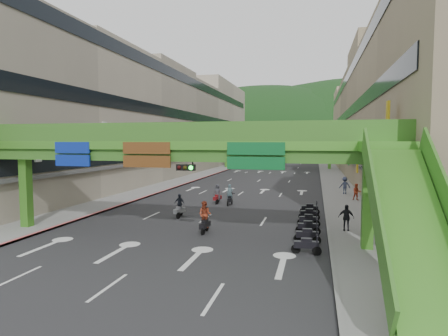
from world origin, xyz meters
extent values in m
plane|color=black|center=(0.00, 0.00, 0.00)|extent=(320.00, 320.00, 0.00)
cube|color=#28282B|center=(0.00, 50.00, 0.01)|extent=(18.00, 140.00, 0.02)
cube|color=gray|center=(-11.00, 50.00, 0.07)|extent=(4.00, 140.00, 0.15)
cube|color=gray|center=(11.00, 50.00, 0.07)|extent=(4.00, 140.00, 0.15)
cube|color=#CC5959|center=(-9.10, 50.00, 0.09)|extent=(0.20, 140.00, 0.18)
cube|color=gray|center=(9.10, 50.00, 0.09)|extent=(0.20, 140.00, 0.18)
cube|color=#9E937F|center=(-19.00, 50.00, 9.50)|extent=(12.00, 95.00, 19.00)
cube|color=black|center=(-12.95, 50.00, 4.20)|extent=(0.08, 90.25, 1.40)
cube|color=black|center=(-12.95, 50.00, 10.20)|extent=(0.08, 90.25, 1.40)
cube|color=black|center=(-12.95, 50.00, 16.20)|extent=(0.08, 90.25, 1.40)
cube|color=gray|center=(19.00, 50.00, 9.50)|extent=(12.00, 95.00, 19.00)
cube|color=black|center=(12.95, 50.00, 4.20)|extent=(0.08, 90.25, 1.40)
cube|color=black|center=(12.95, 50.00, 10.20)|extent=(0.08, 90.25, 1.40)
cube|color=black|center=(12.95, 50.00, 16.20)|extent=(0.08, 90.25, 1.40)
cube|color=#4C9E2D|center=(0.00, 6.00, 5.75)|extent=(28.00, 2.20, 0.50)
cube|color=#387223|center=(0.00, 6.00, 5.15)|extent=(28.00, 1.76, 0.70)
cube|color=#4C9E2D|center=(-11.00, 6.00, 2.40)|extent=(0.60, 0.60, 4.80)
cube|color=#4C9E2D|center=(11.00, 6.00, 2.40)|extent=(0.60, 0.60, 4.80)
cube|color=#387223|center=(0.00, 4.96, 6.55)|extent=(28.00, 0.12, 1.10)
cube|color=#387223|center=(0.00, 7.04, 6.55)|extent=(28.00, 0.12, 1.10)
cube|color=#4C9E2D|center=(11.50, -1.30, 3.05)|extent=(2.20, 7.74, 5.20)
cube|color=navy|center=(-6.50, 4.92, 5.15)|extent=(2.40, 0.12, 1.50)
cube|color=#593314|center=(-1.50, 4.92, 5.15)|extent=(3.00, 0.12, 1.50)
cube|color=#0C5926|center=(5.00, 4.92, 5.15)|extent=(3.20, 0.12, 1.50)
cube|color=black|center=(1.00, 4.77, 4.50)|extent=(1.10, 0.28, 0.35)
cube|color=#4C9E2D|center=(0.00, 65.00, 5.75)|extent=(28.00, 2.20, 0.50)
cube|color=#387223|center=(0.00, 65.00, 5.15)|extent=(28.00, 1.76, 0.70)
cube|color=#4C9E2D|center=(-11.00, 65.00, 2.40)|extent=(0.60, 0.60, 4.80)
cube|color=#4C9E2D|center=(11.00, 65.00, 2.40)|extent=(0.60, 0.60, 4.80)
cube|color=#387223|center=(0.00, 63.96, 6.55)|extent=(28.00, 0.12, 1.10)
cube|color=#387223|center=(0.00, 66.04, 6.55)|extent=(28.00, 0.12, 1.10)
ellipsoid|color=#1C4419|center=(-15.00, 160.00, 0.00)|extent=(168.00, 140.00, 112.00)
ellipsoid|color=#1C4419|center=(25.00, 180.00, 0.00)|extent=(208.00, 176.00, 128.00)
cylinder|color=black|center=(0.00, 30.00, 6.20)|extent=(26.00, 0.03, 0.03)
cone|color=red|center=(-12.50, 30.00, 5.95)|extent=(0.36, 0.36, 0.40)
cone|color=gold|center=(-10.23, 30.00, 5.95)|extent=(0.36, 0.36, 0.40)
cone|color=#193FB2|center=(-7.95, 30.00, 5.95)|extent=(0.36, 0.36, 0.40)
cone|color=silver|center=(-5.68, 30.00, 5.95)|extent=(0.36, 0.36, 0.40)
cone|color=#198C33|center=(-3.41, 30.00, 5.95)|extent=(0.36, 0.36, 0.40)
cone|color=orange|center=(-1.14, 30.00, 5.95)|extent=(0.36, 0.36, 0.40)
cone|color=red|center=(1.14, 30.00, 5.95)|extent=(0.36, 0.36, 0.40)
cone|color=gold|center=(3.41, 30.00, 5.95)|extent=(0.36, 0.36, 0.40)
cone|color=#193FB2|center=(5.68, 30.00, 5.95)|extent=(0.36, 0.36, 0.40)
cone|color=silver|center=(7.95, 30.00, 5.95)|extent=(0.36, 0.36, 0.40)
cone|color=#198C33|center=(10.23, 30.00, 5.95)|extent=(0.36, 0.36, 0.40)
cone|color=orange|center=(12.50, 30.00, 5.95)|extent=(0.36, 0.36, 0.40)
cube|color=black|center=(0.50, 18.24, 0.55)|extent=(0.53, 1.34, 0.35)
cube|color=black|center=(0.50, 18.24, 0.80)|extent=(0.37, 0.59, 0.18)
cube|color=black|center=(0.58, 18.79, 1.05)|extent=(0.55, 0.14, 0.06)
cylinder|color=black|center=(0.58, 18.79, 0.25)|extent=(0.17, 0.51, 0.50)
cylinder|color=black|center=(0.42, 17.70, 0.25)|extent=(0.17, 0.51, 0.50)
imported|color=#465D65|center=(0.50, 18.24, 1.16)|extent=(0.64, 0.47, 1.63)
cube|color=black|center=(1.26, 7.64, 0.55)|extent=(0.43, 1.32, 0.35)
cube|color=black|center=(1.26, 7.64, 0.80)|extent=(0.33, 0.57, 0.18)
cube|color=black|center=(1.22, 8.19, 1.05)|extent=(0.55, 0.09, 0.06)
cylinder|color=black|center=(1.22, 8.19, 0.25)|extent=(0.13, 0.51, 0.50)
cylinder|color=black|center=(1.29, 7.10, 0.25)|extent=(0.13, 0.51, 0.50)
imported|color=maroon|center=(1.26, 7.64, 1.23)|extent=(0.89, 0.71, 1.75)
cube|color=#92949B|center=(-2.11, 11.93, 0.55)|extent=(0.59, 1.34, 0.35)
cube|color=#92949B|center=(-2.11, 11.93, 0.80)|extent=(0.40, 0.60, 0.18)
cube|color=#92949B|center=(-2.22, 12.47, 1.05)|extent=(0.55, 0.16, 0.06)
cylinder|color=black|center=(-2.22, 12.47, 0.25)|extent=(0.19, 0.51, 0.50)
cylinder|color=black|center=(-2.01, 11.39, 0.25)|extent=(0.19, 0.51, 0.50)
imported|color=#242936|center=(-2.11, 11.93, 1.10)|extent=(0.94, 0.53, 1.51)
cube|color=maroon|center=(-0.87, 18.92, 0.55)|extent=(0.57, 1.34, 0.35)
cube|color=maroon|center=(-0.87, 18.92, 0.80)|extent=(0.39, 0.59, 0.18)
cube|color=maroon|center=(-0.97, 19.46, 1.05)|extent=(0.55, 0.15, 0.06)
cylinder|color=black|center=(-0.97, 19.46, 0.25)|extent=(0.18, 0.51, 0.50)
cylinder|color=black|center=(-0.78, 18.38, 0.25)|extent=(0.18, 0.51, 0.50)
imported|color=#393A40|center=(-0.87, 18.92, 1.10)|extent=(0.81, 0.60, 1.51)
cube|color=black|center=(7.80, 4.50, 0.55)|extent=(1.33, 0.51, 0.35)
cube|color=black|center=(7.80, 4.50, 0.80)|extent=(0.58, 0.36, 0.18)
cube|color=black|center=(8.35, 4.43, 1.05)|extent=(0.13, 0.55, 0.06)
cylinder|color=black|center=(8.35, 4.43, 0.25)|extent=(0.51, 0.16, 0.50)
cylinder|color=black|center=(7.25, 4.57, 0.25)|extent=(0.51, 0.16, 0.50)
cube|color=black|center=(7.80, 6.70, 0.55)|extent=(1.33, 0.51, 0.35)
cube|color=black|center=(7.80, 6.70, 0.80)|extent=(0.58, 0.36, 0.18)
cube|color=black|center=(8.35, 6.63, 1.05)|extent=(0.13, 0.55, 0.06)
cylinder|color=black|center=(8.35, 6.63, 0.25)|extent=(0.51, 0.16, 0.50)
cylinder|color=black|center=(7.25, 6.77, 0.25)|extent=(0.51, 0.16, 0.50)
cube|color=black|center=(7.80, 8.90, 0.55)|extent=(1.33, 0.51, 0.35)
cube|color=black|center=(7.80, 8.90, 0.80)|extent=(0.58, 0.36, 0.18)
cube|color=black|center=(8.35, 8.83, 1.05)|extent=(0.13, 0.55, 0.06)
cylinder|color=black|center=(8.35, 8.83, 0.25)|extent=(0.51, 0.16, 0.50)
cylinder|color=black|center=(7.25, 8.97, 0.25)|extent=(0.51, 0.16, 0.50)
cube|color=black|center=(7.80, 11.10, 0.55)|extent=(1.33, 0.51, 0.35)
cube|color=black|center=(7.80, 11.10, 0.80)|extent=(0.58, 0.36, 0.18)
cube|color=black|center=(8.35, 11.03, 1.05)|extent=(0.13, 0.55, 0.06)
cylinder|color=black|center=(8.35, 11.03, 0.25)|extent=(0.51, 0.16, 0.50)
cylinder|color=black|center=(7.25, 11.17, 0.25)|extent=(0.51, 0.16, 0.50)
cube|color=black|center=(7.80, 13.30, 0.55)|extent=(1.33, 0.51, 0.35)
cube|color=black|center=(7.80, 13.30, 0.80)|extent=(0.58, 0.36, 0.18)
cube|color=black|center=(8.35, 13.23, 1.05)|extent=(0.13, 0.55, 0.06)
cylinder|color=black|center=(8.35, 13.23, 0.25)|extent=(0.51, 0.16, 0.50)
cylinder|color=black|center=(7.25, 13.37, 0.25)|extent=(0.51, 0.16, 0.50)
cube|color=black|center=(7.80, 15.50, 0.55)|extent=(1.33, 0.51, 0.35)
cube|color=black|center=(7.80, 15.50, 0.80)|extent=(0.58, 0.36, 0.18)
cube|color=black|center=(8.35, 15.43, 1.05)|extent=(0.13, 0.55, 0.06)
cylinder|color=black|center=(8.35, 15.43, 0.25)|extent=(0.51, 0.16, 0.50)
cylinder|color=black|center=(7.25, 15.57, 0.25)|extent=(0.51, 0.16, 0.50)
imported|color=#94969B|center=(-6.84, 64.44, 0.70)|extent=(1.60, 4.31, 1.41)
imported|color=gold|center=(0.28, 64.73, 0.65)|extent=(2.16, 4.03, 1.30)
imported|color=#B63A1D|center=(12.20, 23.26, 0.81)|extent=(0.82, 0.66, 1.63)
imported|color=black|center=(10.21, 9.97, 0.86)|extent=(1.02, 0.45, 1.71)
imported|color=#3B4564|center=(11.38, 27.61, 0.94)|extent=(0.97, 0.73, 1.87)
camera|label=1|loc=(8.19, -15.40, 6.05)|focal=30.00mm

